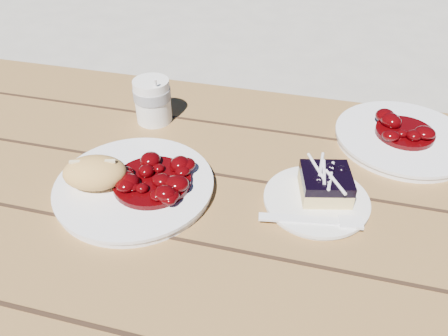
% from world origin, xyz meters
% --- Properties ---
extents(picnic_table, '(2.00, 1.55, 0.75)m').
position_xyz_m(picnic_table, '(0.00, -0.00, 0.59)').
color(picnic_table, brown).
rests_on(picnic_table, ground).
extents(main_plate, '(0.26, 0.26, 0.02)m').
position_xyz_m(main_plate, '(0.25, 0.01, 0.76)').
color(main_plate, white).
rests_on(main_plate, picnic_table).
extents(goulash_stew, '(0.13, 0.13, 0.04)m').
position_xyz_m(goulash_stew, '(0.28, 0.01, 0.79)').
color(goulash_stew, '#420204').
rests_on(goulash_stew, main_plate).
extents(bread_roll, '(0.12, 0.09, 0.05)m').
position_xyz_m(bread_roll, '(0.20, -0.01, 0.79)').
color(bread_roll, '#D9A453').
rests_on(bread_roll, main_plate).
extents(dessert_plate, '(0.16, 0.16, 0.01)m').
position_xyz_m(dessert_plate, '(0.55, 0.05, 0.76)').
color(dessert_plate, white).
rests_on(dessert_plate, picnic_table).
extents(blueberry_cake, '(0.09, 0.09, 0.04)m').
position_xyz_m(blueberry_cake, '(0.56, 0.06, 0.78)').
color(blueberry_cake, '#EBD080').
rests_on(blueberry_cake, dessert_plate).
extents(fork_dessert, '(0.16, 0.05, 0.00)m').
position_xyz_m(fork_dessert, '(0.53, -0.01, 0.76)').
color(fork_dessert, white).
rests_on(fork_dessert, dessert_plate).
extents(coffee_cup, '(0.07, 0.07, 0.09)m').
position_xyz_m(coffee_cup, '(0.20, 0.22, 0.79)').
color(coffee_cup, white).
rests_on(coffee_cup, picnic_table).
extents(second_plate, '(0.25, 0.25, 0.02)m').
position_xyz_m(second_plate, '(0.69, 0.27, 0.76)').
color(second_plate, white).
rests_on(second_plate, picnic_table).
extents(second_stew, '(0.11, 0.11, 0.04)m').
position_xyz_m(second_stew, '(0.69, 0.27, 0.79)').
color(second_stew, '#420204').
rests_on(second_stew, second_plate).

